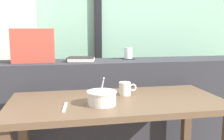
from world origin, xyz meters
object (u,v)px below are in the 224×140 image
Objects in this scene: throw_pillow at (33,45)px; fork_utensil at (65,107)px; closed_book at (81,59)px; soup_bowl at (102,98)px; ceramic_mug at (126,89)px; juice_glass at (128,53)px; breakfast_table at (117,117)px; coaster_square at (128,59)px.

throw_pillow is 1.88× the size of fork_utensil.
closed_book reaches higher than soup_bowl.
ceramic_mug is at bearing -37.33° from throw_pillow.
juice_glass is 0.43m from closed_book.
juice_glass is 0.56× the size of fork_utensil.
breakfast_table is 11.50× the size of ceramic_mug.
soup_bowl is (-0.34, -0.74, -0.14)m from coaster_square.
breakfast_table is 0.20m from soup_bowl.
ceramic_mug is at bearing 44.92° from soup_bowl.
throw_pillow is at bearing 133.29° from breakfast_table.
throw_pillow reaches higher than juice_glass.
soup_bowl is 1.00× the size of fork_utensil.
throw_pillow reaches higher than breakfast_table.
soup_bowl reaches higher than breakfast_table.
ceramic_mug is at bearing 52.81° from breakfast_table.
fork_utensil is (-0.32, -0.10, 0.12)m from breakfast_table.
juice_glass is at bearing 59.76° from fork_utensil.
breakfast_table is at bearing -109.74° from juice_glass.
fork_utensil is (-0.55, -0.76, -0.17)m from coaster_square.
juice_glass reaches higher than coaster_square.
throw_pillow reaches higher than ceramic_mug.
breakfast_table is 0.35m from fork_utensil.
soup_bowl is 0.21m from fork_utensil.
breakfast_table is at bearing 23.81° from fork_utensil.
breakfast_table is 0.65m from closed_book.
soup_bowl is at bearing -135.08° from ceramic_mug.
coaster_square is at bearing 14.96° from closed_book.
coaster_square is at bearing 180.00° from juice_glass.
coaster_square is at bearing 59.76° from fork_utensil.
breakfast_table is at bearing -109.74° from coaster_square.
throw_pillow is (-0.78, -0.08, 0.08)m from juice_glass.
juice_glass reaches higher than closed_book.
juice_glass is 0.40× the size of closed_book.
juice_glass reaches higher than fork_utensil.
throw_pillow is 0.78m from fork_utensil.
juice_glass is at bearing 14.96° from closed_book.
soup_bowl is 1.50× the size of ceramic_mug.
throw_pillow reaches higher than closed_book.
juice_glass is (0.00, 0.00, 0.05)m from coaster_square.
ceramic_mug is at bearing 33.35° from fork_utensil.
closed_book is 1.40× the size of fork_utensil.
soup_bowl is at bearing -114.96° from juice_glass.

